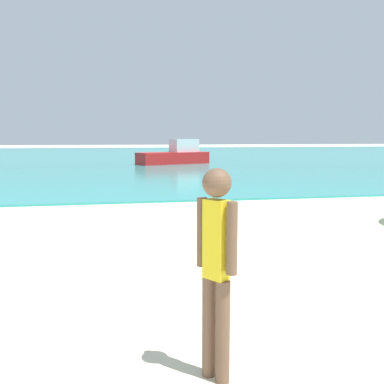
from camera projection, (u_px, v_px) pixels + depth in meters
water at (125, 156)px, 41.12m from camera, size 160.00×60.00×0.06m
person_standing at (216, 262)px, 3.13m from camera, size 0.24×0.31×1.58m
boat_far at (175, 155)px, 28.03m from camera, size 4.91×3.11×1.59m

